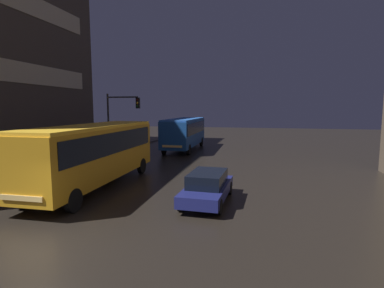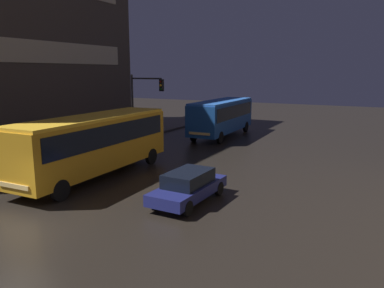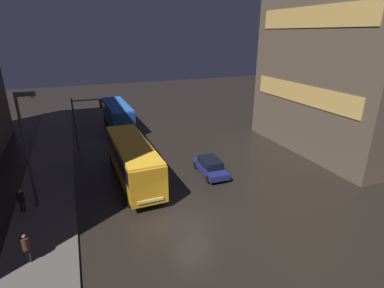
% 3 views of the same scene
% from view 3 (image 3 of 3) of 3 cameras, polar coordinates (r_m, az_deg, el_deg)
% --- Properties ---
extents(ground_plane, '(120.00, 120.00, 0.00)m').
position_cam_3_polar(ground_plane, '(20.17, 0.06, -14.71)').
color(ground_plane, black).
extents(sidewalk_left, '(4.00, 48.00, 0.15)m').
position_cam_3_polar(sidewalk_left, '(28.01, -25.56, -6.06)').
color(sidewalk_left, '#56514C').
rests_on(sidewalk_left, ground).
extents(building_right_block, '(10.07, 16.23, 19.84)m').
position_cam_3_polar(building_right_block, '(34.22, 27.50, 15.39)').
color(building_right_block, brown).
rests_on(building_right_block, ground).
extents(bus_near, '(2.89, 10.57, 3.39)m').
position_cam_3_polar(bus_near, '(24.87, -11.24, -2.51)').
color(bus_near, orange).
rests_on(bus_near, ground).
extents(bus_far, '(2.84, 9.60, 3.22)m').
position_cam_3_polar(bus_far, '(39.56, -14.02, 5.72)').
color(bus_far, '#194793').
rests_on(bus_far, ground).
extents(car_taxi, '(1.91, 4.45, 1.40)m').
position_cam_3_polar(car_taxi, '(26.13, 3.49, -4.24)').
color(car_taxi, navy).
rests_on(car_taxi, ground).
extents(pedestrian_near, '(0.60, 0.60, 1.67)m').
position_cam_3_polar(pedestrian_near, '(23.40, -29.80, -9.07)').
color(pedestrian_near, black).
rests_on(pedestrian_near, sidewalk_left).
extents(pedestrian_mid, '(0.53, 0.53, 1.75)m').
position_cam_3_polar(pedestrian_mid, '(18.61, -29.08, -16.56)').
color(pedestrian_mid, black).
rests_on(pedestrian_mid, sidewalk_left).
extents(traffic_light_main, '(2.99, 0.35, 5.51)m').
position_cam_3_polar(traffic_light_main, '(32.79, -19.74, 5.31)').
color(traffic_light_main, '#2D2D2D').
rests_on(traffic_light_main, ground).
extents(street_lamp_sidewalk, '(1.25, 0.36, 8.02)m').
position_cam_3_polar(street_lamp_sidewalk, '(22.19, -28.92, 1.61)').
color(street_lamp_sidewalk, '#2D2D2D').
rests_on(street_lamp_sidewalk, sidewalk_left).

